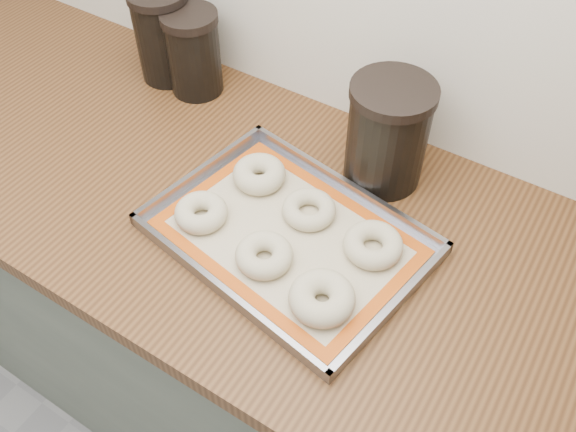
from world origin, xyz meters
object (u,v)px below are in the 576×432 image
Objects in this scene: bagel_front_left at (201,213)px; bagel_front_right at (322,298)px; bagel_back_left at (259,174)px; bagel_back_mid at (309,209)px; canister_mid at (193,53)px; bagel_back_right at (373,245)px; canister_right at (388,134)px; baking_tray at (288,236)px; canister_left at (163,35)px; bagel_front_mid at (264,255)px.

bagel_front_right reaches higher than bagel_front_left.
bagel_front_right is 1.07× the size of bagel_back_left.
bagel_front_right is 1.10× the size of bagel_back_mid.
bagel_back_left is 0.54× the size of canister_mid.
canister_right reaches higher than bagel_back_right.
baking_tray is at bearing 17.18° from bagel_front_left.
baking_tray is 0.26m from canister_right.
canister_left is 1.10× the size of canister_mid.
bagel_back_left is at bearing -31.44° from canister_mid.
bagel_back_left is (-0.24, 0.18, -0.00)m from bagel_front_right.
bagel_front_right is 0.58× the size of canister_mid.
bagel_front_left is at bearing 170.86° from bagel_front_right.
bagel_back_left is at bearing 126.57° from bagel_front_mid.
canister_left is (-0.34, 0.31, 0.08)m from bagel_front_left.
canister_right reaches higher than baking_tray.
canister_left is (-0.49, 0.27, 0.10)m from baking_tray.
bagel_front_left is at bearing -104.07° from bagel_back_left.
canister_right reaches higher than bagel_front_left.
baking_tray is 0.15m from bagel_back_left.
bagel_back_right is 0.50× the size of canister_right.
baking_tray is at bearing -32.91° from canister_mid.
bagel_front_left is 0.89× the size of bagel_front_right.
baking_tray is 0.06m from bagel_back_mid.
bagel_back_left is 0.26m from bagel_back_right.
bagel_front_left is at bearing 172.34° from bagel_front_mid.
bagel_front_right is 0.53× the size of canister_left.
baking_tray is at bearing 142.97° from bagel_front_right.
canister_right is (0.47, -0.03, 0.01)m from canister_mid.
canister_right reaches higher than canister_left.
canister_left is 0.09m from canister_mid.
canister_right is at bearing 37.59° from bagel_back_left.
bagel_front_left is 0.98× the size of bagel_back_mid.
bagel_back_mid is 0.53× the size of canister_mid.
bagel_front_mid is 0.47× the size of canister_right.
bagel_front_mid is (-0.00, -0.07, 0.02)m from baking_tray.
bagel_front_right reaches higher than baking_tray.
bagel_front_mid is at bearing -103.49° from canister_right.
baking_tray is 5.37× the size of bagel_front_left.
baking_tray is 2.47× the size of canister_right.
bagel_back_right is (0.14, 0.05, 0.02)m from baking_tray.
baking_tray is 0.15m from bagel_back_right.
bagel_back_left is 0.25m from canister_right.
bagel_back_mid is (0.01, 0.13, -0.00)m from bagel_front_mid.
canister_right reaches higher than bagel_front_right.
bagel_front_right is 0.14m from bagel_back_right.
bagel_front_right is at bearing -52.97° from bagel_back_mid.
bagel_back_left is at bearing -25.99° from canister_left.
canister_right is (0.56, -0.04, 0.00)m from canister_left.
bagel_back_mid is 0.47× the size of canister_right.
bagel_front_right is at bearing -97.24° from bagel_back_right.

